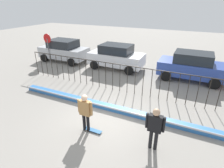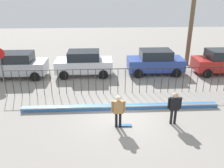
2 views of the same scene
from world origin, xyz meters
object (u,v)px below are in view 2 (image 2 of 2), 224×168
at_px(parked_car_red, 222,61).
at_px(skateboard, 123,125).
at_px(parked_car_blue, 155,62).
at_px(parked_car_silver, 17,65).
at_px(stop_sign, 0,60).
at_px(skateboarder, 118,109).
at_px(camera_operator, 174,105).
at_px(parked_car_white, 84,63).

bearing_deg(parked_car_red, skateboard, -136.87).
height_order(parked_car_blue, parked_car_red, same).
bearing_deg(parked_car_silver, parked_car_red, -4.20).
xyz_separation_m(skateboard, parked_car_silver, (-7.29, 7.37, 0.91)).
relative_size(parked_car_red, stop_sign, 1.72).
xyz_separation_m(skateboard, parked_car_red, (8.43, 7.36, 0.91)).
xyz_separation_m(skateboarder, stop_sign, (-7.79, 6.42, 0.61)).
height_order(skateboarder, stop_sign, stop_sign).
height_order(skateboard, parked_car_red, parked_car_red).
xyz_separation_m(skateboarder, parked_car_red, (8.69, 7.42, -0.03)).
distance_m(camera_operator, parked_car_white, 8.88).
bearing_deg(parked_car_blue, parked_car_red, -6.53).
bearing_deg(parked_car_red, camera_operator, -127.33).
height_order(parked_car_red, stop_sign, stop_sign).
bearing_deg(skateboarder, parked_car_red, 33.23).
distance_m(parked_car_silver, parked_car_blue, 10.52).
relative_size(skateboard, parked_car_white, 0.19).
distance_m(skateboard, parked_car_red, 11.23).
height_order(parked_car_white, parked_car_red, same).
height_order(skateboarder, parked_car_red, parked_car_red).
bearing_deg(camera_operator, parked_car_white, -34.89).
relative_size(camera_operator, stop_sign, 0.68).
relative_size(parked_car_silver, parked_car_red, 1.00).
relative_size(parked_car_blue, stop_sign, 1.72).
relative_size(skateboarder, skateboard, 2.10).
bearing_deg(parked_car_red, parked_car_blue, 179.19).
bearing_deg(skateboarder, stop_sign, 133.27).
relative_size(parked_car_blue, parked_car_red, 1.00).
xyz_separation_m(skateboarder, skateboard, (0.27, 0.05, -0.95)).
distance_m(parked_car_white, parked_car_blue, 5.54).
bearing_deg(camera_operator, stop_sign, -8.33).
xyz_separation_m(skateboarder, parked_car_blue, (3.49, 7.67, -0.03)).
distance_m(parked_car_white, parked_car_red, 10.75).
height_order(parked_car_blue, stop_sign, stop_sign).
xyz_separation_m(parked_car_blue, parked_car_red, (5.20, -0.25, 0.00)).
xyz_separation_m(parked_car_silver, parked_car_red, (15.72, -0.01, 0.00)).
distance_m(skateboard, camera_operator, 2.67).
distance_m(parked_car_silver, parked_car_white, 4.98).
relative_size(skateboard, parked_car_blue, 0.19).
bearing_deg(skateboard, camera_operator, 22.73).
relative_size(skateboard, stop_sign, 0.32).
distance_m(parked_car_silver, stop_sign, 1.42).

